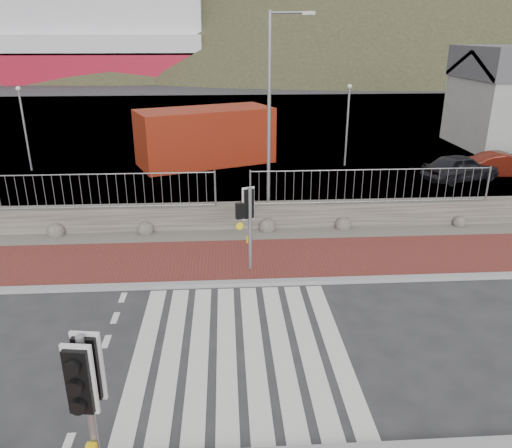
{
  "coord_description": "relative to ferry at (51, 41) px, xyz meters",
  "views": [
    {
      "loc": [
        -0.23,
        -9.21,
        6.5
      ],
      "look_at": [
        0.54,
        3.0,
        1.8
      ],
      "focal_mm": 35.0,
      "sensor_mm": 36.0,
      "label": 1
    }
  ],
  "objects": [
    {
      "name": "railing",
      "position": [
        24.65,
        -60.75,
        -3.54
      ],
      "size": [
        18.07,
        0.07,
        1.22
      ],
      "color": "gray",
      "rests_on": "stone_wall"
    },
    {
      "name": "quay",
      "position": [
        24.65,
        -40.0,
        -5.36
      ],
      "size": [
        120.0,
        40.0,
        0.5
      ],
      "primitive_type": "cube",
      "color": "#4C4C4F",
      "rests_on": "ground"
    },
    {
      "name": "car_a",
      "position": [
        35.35,
        -55.16,
        -4.73
      ],
      "size": [
        3.96,
        2.5,
        1.26
      ],
      "primitive_type": "imported",
      "rotation": [
        0.0,
        0.0,
        1.87
      ],
      "color": "black",
      "rests_on": "ground"
    },
    {
      "name": "kerb_far",
      "position": [
        24.65,
        -64.9,
        -5.31
      ],
      "size": [
        40.0,
        0.25,
        0.12
      ],
      "primitive_type": "cube",
      "color": "gray",
      "rests_on": "ground"
    },
    {
      "name": "traffic_signal_near",
      "position": [
        22.49,
        -71.51,
        -3.31
      ],
      "size": [
        0.44,
        0.3,
        2.84
      ],
      "rotation": [
        0.0,
        0.0,
        -0.14
      ],
      "color": "gray",
      "rests_on": "ground"
    },
    {
      "name": "hills_backdrop",
      "position": [
        31.4,
        20.0,
        -28.42
      ],
      "size": [
        254.0,
        90.0,
        100.0
      ],
      "color": "#292E1B",
      "rests_on": "ground"
    },
    {
      "name": "ground",
      "position": [
        24.65,
        -67.9,
        -5.36
      ],
      "size": [
        220.0,
        220.0,
        0.0
      ],
      "primitive_type": "plane",
      "color": "#28282B",
      "rests_on": "ground"
    },
    {
      "name": "stone_wall",
      "position": [
        24.65,
        -60.6,
        -4.91
      ],
      "size": [
        40.0,
        0.6,
        0.9
      ],
      "primitive_type": "cube",
      "color": "#47423A",
      "rests_on": "ground"
    },
    {
      "name": "sidewalk_far",
      "position": [
        24.65,
        -63.4,
        -5.32
      ],
      "size": [
        40.0,
        3.0,
        0.08
      ],
      "primitive_type": "cube",
      "color": "maroon",
      "rests_on": "ground"
    },
    {
      "name": "zebra_crossing",
      "position": [
        24.65,
        -67.9,
        -5.36
      ],
      "size": [
        4.62,
        5.6,
        0.01
      ],
      "color": "silver",
      "rests_on": "ground"
    },
    {
      "name": "car_b",
      "position": [
        37.76,
        -54.65,
        -4.78
      ],
      "size": [
        3.59,
        1.43,
        1.16
      ],
      "primitive_type": "imported",
      "rotation": [
        0.0,
        0.0,
        1.51
      ],
      "color": "#4E130B",
      "rests_on": "ground"
    },
    {
      "name": "streetlight",
      "position": [
        26.08,
        -59.83,
        -1.32
      ],
      "size": [
        1.5,
        0.54,
        7.19
      ],
      "rotation": [
        0.0,
        0.0,
        -0.27
      ],
      "color": "gray",
      "rests_on": "ground"
    },
    {
      "name": "shipping_container",
      "position": [
        23.41,
        -51.1,
        -3.93
      ],
      "size": [
        7.44,
        5.23,
        2.86
      ],
      "primitive_type": "cube",
      "rotation": [
        0.0,
        0.0,
        0.39
      ],
      "color": "maroon",
      "rests_on": "ground"
    },
    {
      "name": "traffic_signal_far",
      "position": [
        25.04,
        -64.03,
        -3.53
      ],
      "size": [
        0.62,
        0.38,
        2.53
      ],
      "rotation": [
        0.0,
        0.0,
        3.5
      ],
      "color": "gray",
      "rests_on": "ground"
    },
    {
      "name": "gravel_strip",
      "position": [
        24.65,
        -61.4,
        -5.33
      ],
      "size": [
        40.0,
        1.5,
        0.06
      ],
      "primitive_type": "cube",
      "color": "#59544C",
      "rests_on": "ground"
    },
    {
      "name": "water",
      "position": [
        24.65,
        -5.0,
        -5.36
      ],
      "size": [
        220.0,
        50.0,
        0.05
      ],
      "primitive_type": "cube",
      "color": "#3F4C54",
      "rests_on": "ground"
    },
    {
      "name": "ferry",
      "position": [
        0.0,
        0.0,
        0.0
      ],
      "size": [
        50.0,
        16.0,
        20.0
      ],
      "color": "maroon",
      "rests_on": "ground"
    }
  ]
}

